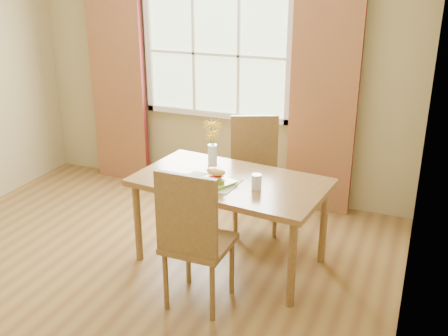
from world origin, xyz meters
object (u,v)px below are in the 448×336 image
at_px(croissant_sandwich, 216,176).
at_px(water_glass, 256,182).
at_px(chair_near, 193,236).
at_px(chair_far, 254,168).
at_px(flower_vase, 212,140).
at_px(dining_table, 230,188).

xyz_separation_m(croissant_sandwich, water_glass, (0.32, 0.05, -0.02)).
xyz_separation_m(chair_near, croissant_sandwich, (-0.06, 0.56, 0.23)).
relative_size(chair_far, flower_vase, 2.63).
height_order(water_glass, flower_vase, flower_vase).
bearing_deg(chair_near, flower_vase, 105.39).
bearing_deg(croissant_sandwich, water_glass, 26.45).
bearing_deg(flower_vase, water_glass, -31.87).
bearing_deg(water_glass, flower_vase, 148.13).
bearing_deg(chair_far, dining_table, -109.34).
relative_size(chair_near, croissant_sandwich, 5.59).
distance_m(water_glass, flower_vase, 0.62).
relative_size(chair_near, chair_far, 1.02).
height_order(chair_near, chair_far, chair_near).
bearing_deg(chair_near, water_glass, 68.18).
relative_size(chair_near, water_glass, 9.27).
bearing_deg(chair_near, chair_far, 91.89).
bearing_deg(dining_table, chair_far, 99.40).
height_order(chair_near, croissant_sandwich, chair_near).
distance_m(dining_table, chair_near, 0.72).
relative_size(dining_table, water_glass, 13.79).
relative_size(croissant_sandwich, flower_vase, 0.48).
xyz_separation_m(chair_near, water_glass, (0.25, 0.62, 0.21)).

